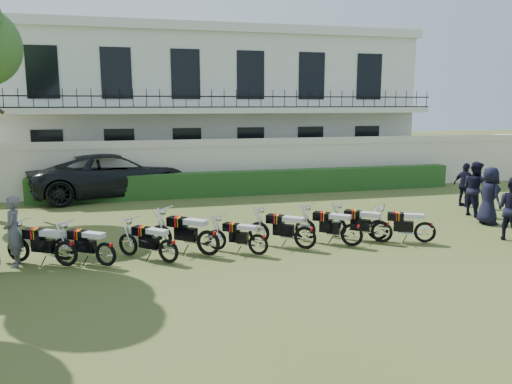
# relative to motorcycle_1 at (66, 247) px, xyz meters

# --- Properties ---
(ground) EXTENTS (100.00, 100.00, 0.00)m
(ground) POSITION_rel_motorcycle_1_xyz_m (5.58, 1.04, -0.49)
(ground) COLOR #3F5120
(ground) RESTS_ON ground
(perimeter_wall) EXTENTS (30.00, 0.35, 2.30)m
(perimeter_wall) POSITION_rel_motorcycle_1_xyz_m (5.58, 9.04, 0.69)
(perimeter_wall) COLOR beige
(perimeter_wall) RESTS_ON ground
(hedge) EXTENTS (18.00, 0.60, 1.00)m
(hedge) POSITION_rel_motorcycle_1_xyz_m (6.58, 8.24, 0.01)
(hedge) COLOR #204518
(hedge) RESTS_ON ground
(building) EXTENTS (20.40, 9.60, 7.40)m
(building) POSITION_rel_motorcycle_1_xyz_m (5.58, 15.00, 3.23)
(building) COLOR silver
(building) RESTS_ON ground
(motorcycle_1) EXTENTS (1.74, 1.02, 1.05)m
(motorcycle_1) POSITION_rel_motorcycle_1_xyz_m (0.00, 0.00, 0.00)
(motorcycle_1) COLOR black
(motorcycle_1) RESTS_ON ground
(motorcycle_2) EXTENTS (1.54, 1.12, 0.99)m
(motorcycle_2) POSITION_rel_motorcycle_1_xyz_m (0.90, -0.23, -0.03)
(motorcycle_2) COLOR black
(motorcycle_2) RESTS_ON ground
(motorcycle_3) EXTENTS (1.43, 1.28, 1.00)m
(motorcycle_3) POSITION_rel_motorcycle_1_xyz_m (2.34, -0.33, -0.03)
(motorcycle_3) COLOR black
(motorcycle_3) RESTS_ON ground
(motorcycle_4) EXTENTS (1.69, 1.36, 1.13)m
(motorcycle_4) POSITION_rel_motorcycle_1_xyz_m (3.36, -0.00, 0.03)
(motorcycle_4) COLOR black
(motorcycle_4) RESTS_ON ground
(motorcycle_5) EXTENTS (1.42, 1.10, 0.94)m
(motorcycle_5) POSITION_rel_motorcycle_1_xyz_m (4.59, -0.24, -0.05)
(motorcycle_5) COLOR black
(motorcycle_5) RESTS_ON ground
(motorcycle_6) EXTENTS (1.59, 1.26, 1.05)m
(motorcycle_6) POSITION_rel_motorcycle_1_xyz_m (5.91, -0.04, 0.00)
(motorcycle_6) COLOR black
(motorcycle_6) RESTS_ON ground
(motorcycle_7) EXTENTS (1.54, 1.32, 1.06)m
(motorcycle_7) POSITION_rel_motorcycle_1_xyz_m (7.20, -0.09, 0.00)
(motorcycle_7) COLOR black
(motorcycle_7) RESTS_ON ground
(motorcycle_8) EXTENTS (1.51, 1.27, 1.03)m
(motorcycle_8) POSITION_rel_motorcycle_1_xyz_m (8.16, 0.06, -0.01)
(motorcycle_8) COLOR black
(motorcycle_8) RESTS_ON ground
(motorcycle_9) EXTENTS (1.68, 0.93, 1.00)m
(motorcycle_9) POSITION_rel_motorcycle_1_xyz_m (9.31, -0.24, -0.02)
(motorcycle_9) COLOR black
(motorcycle_9) RESTS_ON ground
(suv) EXTENTS (7.10, 4.64, 1.82)m
(suv) POSITION_rel_motorcycle_1_xyz_m (0.78, 9.24, 0.42)
(suv) COLOR black
(suv) RESTS_ON ground
(inspector) EXTENTS (0.46, 0.65, 1.67)m
(inspector) POSITION_rel_motorcycle_1_xyz_m (-1.19, 0.40, 0.35)
(inspector) COLOR #5A5A5F
(inspector) RESTS_ON ground
(officer_1) EXTENTS (0.93, 1.05, 1.80)m
(officer_1) POSITION_rel_motorcycle_1_xyz_m (11.85, -0.48, 0.41)
(officer_1) COLOR black
(officer_1) RESTS_ON ground
(officer_3) EXTENTS (0.62, 0.92, 1.83)m
(officer_3) POSITION_rel_motorcycle_1_xyz_m (12.52, 1.27, 0.43)
(officer_3) COLOR black
(officer_3) RESTS_ON ground
(officer_4) EXTENTS (0.79, 0.97, 1.87)m
(officer_4) POSITION_rel_motorcycle_1_xyz_m (12.91, 2.46, 0.45)
(officer_4) COLOR black
(officer_4) RESTS_ON ground
(officer_5) EXTENTS (0.69, 1.04, 1.64)m
(officer_5) POSITION_rel_motorcycle_1_xyz_m (13.57, 3.86, 0.33)
(officer_5) COLOR black
(officer_5) RESTS_ON ground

